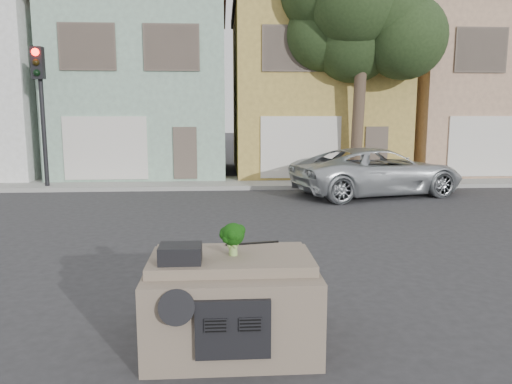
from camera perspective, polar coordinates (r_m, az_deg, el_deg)
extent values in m
plane|color=#303033|center=(9.30, -3.12, -8.46)|extent=(120.00, 120.00, 0.00)
cube|color=gray|center=(19.56, -3.50, 1.07)|extent=(40.00, 3.00, 0.15)
cube|color=#89AC95|center=(23.63, -12.34, 11.26)|extent=(7.20, 8.20, 7.55)
cube|color=#B29646|center=(23.74, 6.25, 11.40)|extent=(7.20, 8.20, 7.55)
cube|color=tan|center=(26.10, 22.97, 10.54)|extent=(7.20, 8.20, 7.55)
imported|color=#B9BEC2|center=(17.59, 13.63, -0.32)|extent=(6.32, 4.07, 1.62)
cube|color=black|center=(19.46, -23.26, 7.63)|extent=(0.40, 0.40, 5.10)
cube|color=#233519|center=(19.40, 11.73, 13.20)|extent=(4.40, 4.00, 8.50)
cube|color=#746454|center=(6.28, -2.82, -11.85)|extent=(2.00, 1.80, 1.12)
cube|color=black|center=(5.76, -8.63, -6.97)|extent=(0.48, 0.38, 0.20)
cube|color=black|center=(6.48, -0.43, -5.87)|extent=(0.69, 0.15, 0.02)
cube|color=black|center=(5.94, -2.63, -5.37)|extent=(0.38, 0.38, 0.40)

